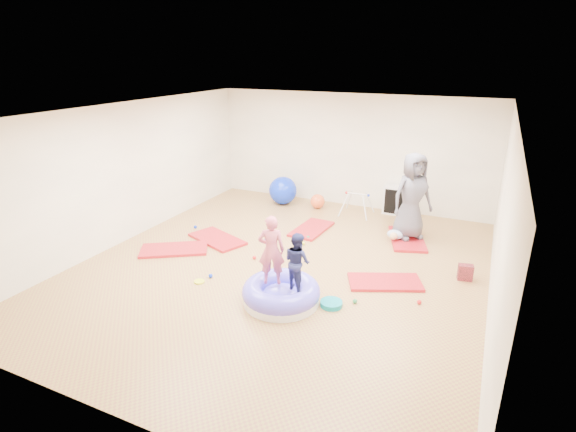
% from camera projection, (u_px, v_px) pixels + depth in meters
% --- Properties ---
extents(room, '(7.01, 8.01, 2.81)m').
position_uv_depth(room, '(281.00, 194.00, 7.76)').
color(room, '#A18840').
rests_on(room, ground).
extents(gym_mat_front_left, '(1.44, 1.24, 0.05)m').
position_uv_depth(gym_mat_front_left, '(174.00, 249.00, 8.92)').
color(gym_mat_front_left, red).
rests_on(gym_mat_front_left, ground).
extents(gym_mat_mid_left, '(1.41, 1.06, 0.05)m').
position_uv_depth(gym_mat_mid_left, '(217.00, 239.00, 9.41)').
color(gym_mat_mid_left, red).
rests_on(gym_mat_mid_left, ground).
extents(gym_mat_center_back, '(0.69, 1.24, 0.05)m').
position_uv_depth(gym_mat_center_back, '(311.00, 229.00, 9.95)').
color(gym_mat_center_back, red).
rests_on(gym_mat_center_back, ground).
extents(gym_mat_right, '(1.36, 1.04, 0.05)m').
position_uv_depth(gym_mat_right, '(385.00, 282.00, 7.65)').
color(gym_mat_right, red).
rests_on(gym_mat_right, ground).
extents(gym_mat_rear_right, '(1.03, 1.46, 0.05)m').
position_uv_depth(gym_mat_rear_right, '(407.00, 239.00, 9.42)').
color(gym_mat_rear_right, red).
rests_on(gym_mat_rear_right, ground).
extents(inflatable_cushion, '(1.23, 1.23, 0.39)m').
position_uv_depth(inflatable_cushion, '(281.00, 294.00, 7.04)').
color(inflatable_cushion, white).
rests_on(inflatable_cushion, ground).
extents(child_pink, '(0.48, 0.41, 1.12)m').
position_uv_depth(child_pink, '(271.00, 247.00, 6.84)').
color(child_pink, '#C75268').
rests_on(child_pink, inflatable_cushion).
extents(child_navy, '(0.56, 0.52, 0.92)m').
position_uv_depth(child_navy, '(297.00, 258.00, 6.71)').
color(child_navy, navy).
rests_on(child_navy, inflatable_cushion).
extents(adult_caregiver, '(1.03, 1.02, 1.80)m').
position_uv_depth(adult_caregiver, '(412.00, 196.00, 9.15)').
color(adult_caregiver, '#4E4D5A').
rests_on(adult_caregiver, gym_mat_rear_right).
extents(infant, '(0.34, 0.34, 0.20)m').
position_uv_depth(infant, '(395.00, 235.00, 9.29)').
color(infant, '#A6BCE3').
rests_on(infant, gym_mat_rear_right).
extents(ball_pit_balls, '(5.17, 2.39, 0.07)m').
position_uv_depth(ball_pit_balls, '(284.00, 257.00, 8.56)').
color(ball_pit_balls, '#0C2AD9').
rests_on(ball_pit_balls, ground).
extents(exercise_ball_blue, '(0.72, 0.72, 0.72)m').
position_uv_depth(exercise_ball_blue, '(283.00, 190.00, 11.57)').
color(exercise_ball_blue, '#0C2AD9').
rests_on(exercise_ball_blue, ground).
extents(exercise_ball_orange, '(0.36, 0.36, 0.36)m').
position_uv_depth(exercise_ball_orange, '(318.00, 201.00, 11.31)').
color(exercise_ball_orange, '#EE5C2B').
rests_on(exercise_ball_orange, ground).
extents(infant_play_gym, '(0.73, 0.69, 0.56)m').
position_uv_depth(infant_play_gym, '(357.00, 201.00, 10.73)').
color(infant_play_gym, silver).
rests_on(infant_play_gym, ground).
extents(cube_shelf, '(0.69, 0.34, 0.69)m').
position_uv_depth(cube_shelf, '(398.00, 200.00, 10.84)').
color(cube_shelf, silver).
rests_on(cube_shelf, ground).
extents(balance_disc, '(0.35, 0.35, 0.08)m').
position_uv_depth(balance_disc, '(331.00, 304.00, 6.97)').
color(balance_disc, '#088495').
rests_on(balance_disc, ground).
extents(backpack, '(0.27, 0.20, 0.28)m').
position_uv_depth(backpack, '(465.00, 272.00, 7.74)').
color(backpack, '#A92533').
rests_on(backpack, ground).
extents(yellow_toy, '(0.18, 0.18, 0.03)m').
position_uv_depth(yellow_toy, '(199.00, 282.00, 7.69)').
color(yellow_toy, yellow).
rests_on(yellow_toy, ground).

